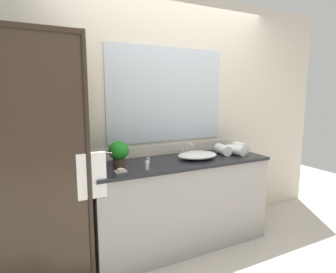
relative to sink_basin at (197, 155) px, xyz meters
name	(u,v)px	position (x,y,z in m)	size (l,w,h in m)	color
ground_plane	(181,244)	(-0.19, 0.00, -0.93)	(8.00, 8.00, 0.00)	beige
wall_back_with_mirror	(166,117)	(-0.19, 0.35, 0.37)	(4.40, 0.06, 2.60)	beige
vanity_cabinet	(181,203)	(-0.19, 0.01, -0.48)	(1.80, 0.58, 0.90)	#9E9993
shower_enclosure	(41,168)	(-1.46, -0.19, 0.09)	(1.20, 0.59, 2.00)	#2D2319
sink_basin	(197,155)	(0.00, 0.00, 0.00)	(0.42, 0.32, 0.07)	white
faucet	(188,151)	(0.00, 0.20, 0.01)	(0.17, 0.14, 0.13)	silver
potted_plant	(119,152)	(-0.81, 0.06, 0.10)	(0.19, 0.19, 0.23)	#473828
soap_dish	(121,171)	(-0.85, -0.14, -0.02)	(0.10, 0.07, 0.04)	silver
amenity_bottle_lotion	(148,160)	(-0.53, 0.04, 0.00)	(0.03, 0.03, 0.07)	silver
amenity_bottle_shampoo	(147,165)	(-0.63, -0.17, 0.01)	(0.03, 0.03, 0.10)	white
amenity_bottle_conditioner	(97,163)	(-1.00, 0.10, 0.01)	(0.03, 0.03, 0.09)	white
rolled_towel_near_edge	(240,148)	(0.57, 0.01, 0.02)	(0.12, 0.12, 0.18)	white
rolled_towel_middle	(236,150)	(0.46, -0.04, 0.02)	(0.10, 0.10, 0.21)	white
rolled_towel_far_edge	(223,150)	(0.35, 0.04, 0.02)	(0.11, 0.11, 0.22)	white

